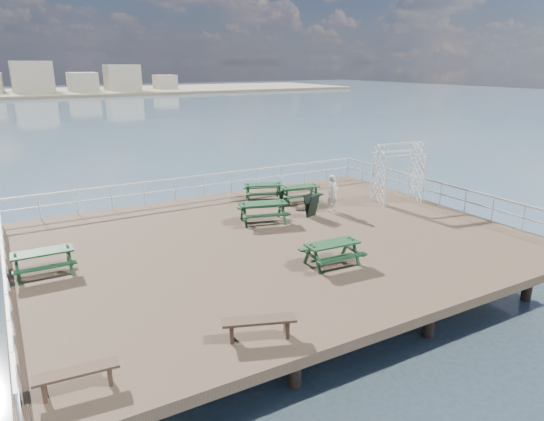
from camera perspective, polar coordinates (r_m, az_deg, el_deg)
The scene contains 13 objects.
ground at distance 18.28m, azimuth 0.18°, elevation -3.72°, with size 18.00×14.00×0.30m, color brown.
sea_backdrop at distance 150.53m, azimuth -22.18°, elevation 13.19°, with size 300.00×300.00×9.20m.
railing at distance 20.09m, azimuth -3.64°, elevation 1.24°, with size 17.77×13.76×1.10m.
picnic_table_a at distance 16.62m, azimuth -25.35°, elevation -5.02°, with size 1.79×1.45×0.86m.
picnic_table_b at distance 23.19m, azimuth -1.02°, elevation 2.63°, with size 2.20×1.99×0.88m.
picnic_table_c at distance 22.85m, azimuth 3.29°, elevation 2.37°, with size 2.00×1.71×0.87m.
picnic_table_d at distance 19.88m, azimuth -1.08°, elevation 0.28°, with size 2.27×2.01×0.94m.
picnic_table_e at distance 15.85m, azimuth 7.09°, elevation -4.48°, with size 1.84×1.52×0.86m.
flat_bench_near at distance 10.92m, azimuth -21.97°, elevation -17.53°, with size 1.66×0.52×0.47m.
flat_bench_far at distance 11.82m, azimuth -1.53°, elevation -13.17°, with size 1.80×1.01×0.51m.
trellis_arbor at distance 23.49m, azimuth 14.64°, elevation 3.96°, with size 2.42×1.58×2.80m.
sandwich_board at distance 20.73m, azimuth 4.66°, elevation 0.57°, with size 0.70×0.60×0.97m.
person at distance 21.41m, azimuth 7.15°, elevation 1.99°, with size 0.60×0.39×1.64m, color silver.
Camera 1 is at (-8.50, -14.83, 6.32)m, focal length 32.00 mm.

